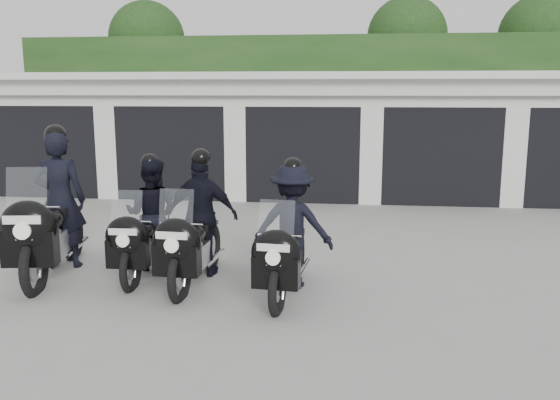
# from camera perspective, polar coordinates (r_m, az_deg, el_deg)

# --- Properties ---
(ground) EXTENTS (80.00, 80.00, 0.00)m
(ground) POSITION_cam_1_polar(r_m,az_deg,el_deg) (8.43, -0.87, -7.27)
(ground) COLOR gray
(ground) RESTS_ON ground
(garage_block) EXTENTS (16.40, 6.80, 2.96)m
(garage_block) POSITION_cam_1_polar(r_m,az_deg,el_deg) (16.09, 2.91, 6.47)
(garage_block) COLOR silver
(garage_block) RESTS_ON ground
(background_vegetation) EXTENTS (20.00, 3.90, 5.80)m
(background_vegetation) POSITION_cam_1_polar(r_m,az_deg,el_deg) (20.88, 4.89, 11.10)
(background_vegetation) COLOR #173714
(background_vegetation) RESTS_ON ground
(police_bike_a) EXTENTS (0.99, 2.47, 2.16)m
(police_bike_a) POSITION_cam_1_polar(r_m,az_deg,el_deg) (8.90, -21.02, -1.33)
(police_bike_a) COLOR black
(police_bike_a) RESTS_ON ground
(police_bike_b) EXTENTS (0.80, 2.00, 1.74)m
(police_bike_b) POSITION_cam_1_polar(r_m,az_deg,el_deg) (8.62, -12.58, -2.07)
(police_bike_b) COLOR black
(police_bike_b) RESTS_ON ground
(police_bike_c) EXTENTS (1.04, 2.13, 1.85)m
(police_bike_c) POSITION_cam_1_polar(r_m,az_deg,el_deg) (8.15, -7.85, -2.29)
(police_bike_c) COLOR black
(police_bike_c) RESTS_ON ground
(police_bike_d) EXTENTS (1.11, 2.05, 1.78)m
(police_bike_d) POSITION_cam_1_polar(r_m,az_deg,el_deg) (7.64, 1.00, -3.27)
(police_bike_d) COLOR black
(police_bike_d) RESTS_ON ground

